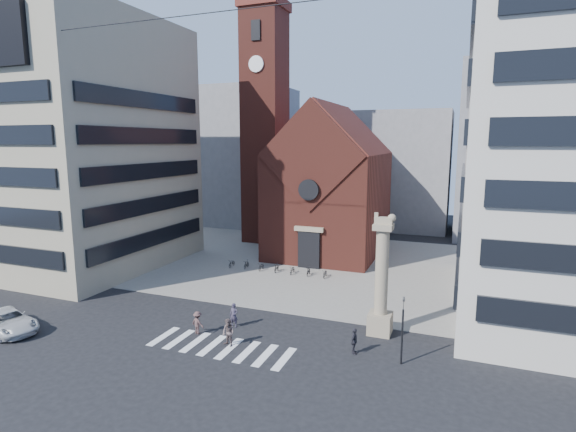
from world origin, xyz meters
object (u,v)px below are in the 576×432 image
Objects in this scene: white_car at (8,321)px; scooter_0 at (232,263)px; pedestrian_2 at (354,341)px; lion_column at (381,287)px; pedestrian_1 at (228,333)px; traffic_light at (402,329)px; pedestrian_0 at (234,315)px.

scooter_0 is at bearing -3.19° from white_car.
scooter_0 is (-16.92, 14.99, -0.40)m from pedestrian_2.
pedestrian_2 is (-1.01, -3.70, -2.61)m from lion_column.
scooter_0 is (-8.89, 16.94, -0.49)m from pedestrian_1.
white_car is at bearing -149.76° from pedestrian_1.
scooter_0 is (6.94, 20.66, -0.31)m from white_car.
pedestrian_2 is (-3.00, 0.30, -1.44)m from traffic_light.
lion_column is 4.64m from pedestrian_2.
traffic_light reaches higher than white_car.
pedestrian_1 reaches higher than pedestrian_2.
traffic_light reaches higher than pedestrian_0.
pedestrian_0 reaches higher than white_car.
lion_column reaches higher than white_car.
pedestrian_0 is 16.04m from scooter_0.
pedestrian_0 is 9.23m from pedestrian_2.
traffic_light is 3.34m from pedestrian_2.
white_car is 3.60× the size of scooter_0.
white_car is (-24.87, -9.37, -2.70)m from lion_column.
white_car is 16.25m from pedestrian_1.
scooter_0 is (-19.92, 15.29, -1.84)m from traffic_light.
pedestrian_2 is at bearing -5.66° from pedestrian_0.
traffic_light is 11.24m from pedestrian_1.
pedestrian_0 is at bearing -164.90° from lion_column.
lion_column reaches higher than traffic_light.
traffic_light is 2.83× the size of scooter_0.
pedestrian_1 reaches higher than scooter_0.
lion_column reaches higher than pedestrian_2.
pedestrian_0 is (-12.18, 1.25, -1.40)m from traffic_light.
pedestrian_0 is 1.05× the size of pedestrian_2.
white_car is 3.22× the size of pedestrian_2.
traffic_light is 12.32m from pedestrian_0.
traffic_light is at bearing -43.07° from scooter_0.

